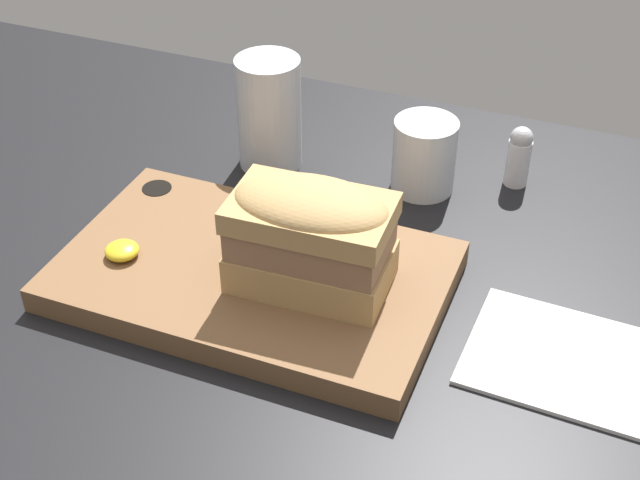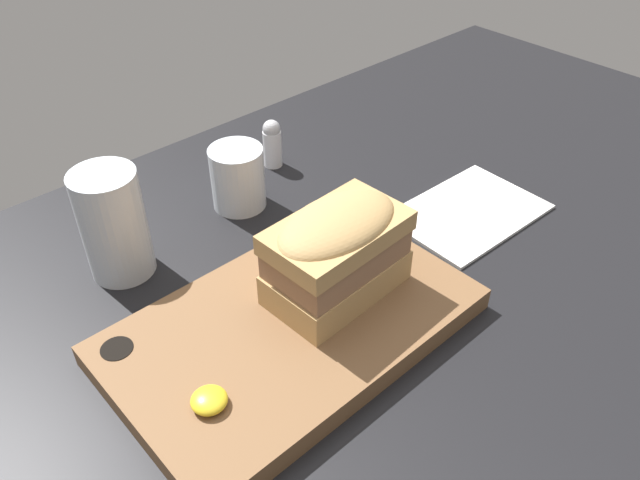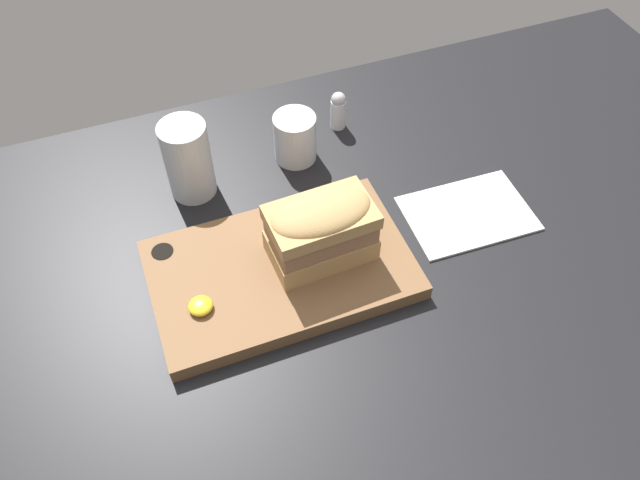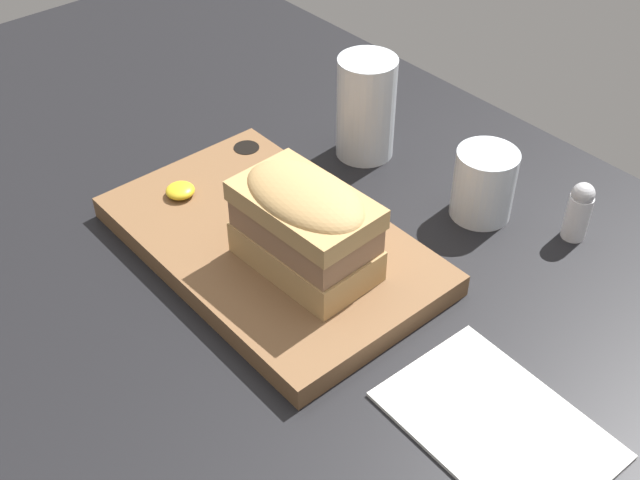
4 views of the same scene
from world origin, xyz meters
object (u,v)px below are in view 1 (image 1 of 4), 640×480
(wine_glass, at_px, (424,157))
(salt_shaker, at_px, (519,155))
(sandwich, at_px, (311,234))
(serving_board, at_px, (253,275))
(water_glass, at_px, (269,120))
(napkin, at_px, (579,364))

(wine_glass, height_order, salt_shaker, wine_glass)
(sandwich, bearing_deg, serving_board, 178.22)
(sandwich, height_order, salt_shaker, sandwich)
(sandwich, xyz_separation_m, water_glass, (-0.13, 0.21, -0.02))
(napkin, bearing_deg, serving_board, -178.69)
(water_glass, height_order, wine_glass, water_glass)
(serving_board, height_order, sandwich, sandwich)
(serving_board, relative_size, sandwich, 2.48)
(wine_glass, relative_size, salt_shaker, 1.16)
(wine_glass, distance_m, salt_shaker, 0.10)
(serving_board, height_order, napkin, serving_board)
(water_glass, bearing_deg, serving_board, -70.14)
(sandwich, distance_m, wine_glass, 0.23)
(serving_board, relative_size, salt_shaker, 5.12)
(water_glass, distance_m, wine_glass, 0.17)
(water_glass, bearing_deg, wine_glass, 4.79)
(serving_board, height_order, salt_shaker, salt_shaker)
(water_glass, relative_size, salt_shaker, 1.83)
(water_glass, bearing_deg, sandwich, -57.05)
(sandwich, height_order, napkin, sandwich)
(napkin, bearing_deg, wine_glass, 133.46)
(napkin, bearing_deg, sandwich, -177.92)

